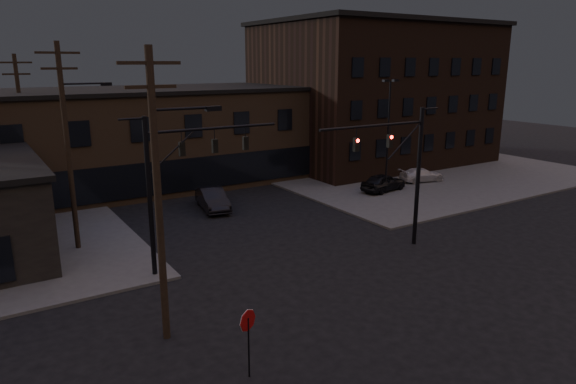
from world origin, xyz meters
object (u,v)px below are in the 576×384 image
object	(u,v)px
stop_sign	(248,328)
traffic_signal_far	(174,176)
car_crossing	(212,199)
parked_car_lot_a	(383,182)
parked_car_lot_b	(422,175)
traffic_signal_near	(404,164)

from	to	relation	value
stop_sign	traffic_signal_far	bearing A→B (deg)	82.68
stop_sign	car_crossing	world-z (taller)	stop_sign
stop_sign	parked_car_lot_a	xyz separation A→B (m)	(21.33, 16.61, -0.97)
parked_car_lot_b	car_crossing	world-z (taller)	car_crossing
car_crossing	parked_car_lot_a	bearing A→B (deg)	-1.94
traffic_signal_far	parked_car_lot_b	bearing A→B (deg)	16.34
traffic_signal_far	stop_sign	size ratio (longest dim) A/B	3.23
parked_car_lot_b	car_crossing	size ratio (longest dim) A/B	0.87
traffic_signal_near	car_crossing	xyz separation A→B (m)	(-5.91, 13.06, -4.16)
traffic_signal_far	car_crossing	bearing A→B (deg)	57.21
traffic_signal_near	parked_car_lot_a	xyz separation A→B (m)	(7.97, 10.12, -4.05)
parked_car_lot_a	stop_sign	bearing A→B (deg)	118.35
traffic_signal_far	parked_car_lot_a	size ratio (longest dim) A/B	1.88
traffic_signal_near	parked_car_lot_b	size ratio (longest dim) A/B	1.97
parked_car_lot_a	car_crossing	world-z (taller)	parked_car_lot_a
traffic_signal_far	parked_car_lot_b	size ratio (longest dim) A/B	1.97
stop_sign	car_crossing	bearing A→B (deg)	69.15
traffic_signal_near	car_crossing	bearing A→B (deg)	114.37
traffic_signal_far	parked_car_lot_a	bearing A→B (deg)	18.28
traffic_signal_near	parked_car_lot_a	size ratio (longest dim) A/B	1.88
parked_car_lot_b	car_crossing	xyz separation A→B (m)	(-19.15, 2.14, 0.03)
traffic_signal_near	car_crossing	world-z (taller)	traffic_signal_near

